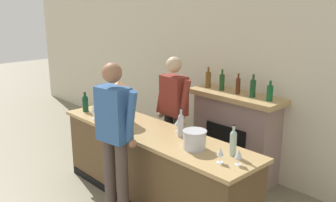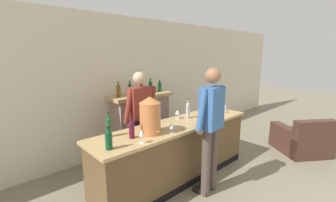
{
  "view_description": "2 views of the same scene",
  "coord_description": "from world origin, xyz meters",
  "px_view_note": "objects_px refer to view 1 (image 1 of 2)",
  "views": [
    {
      "loc": [
        3.13,
        0.3,
        2.46
      ],
      "look_at": [
        -0.1,
        3.32,
        1.25
      ],
      "focal_mm": 40.0,
      "sensor_mm": 36.0,
      "label": 1
    },
    {
      "loc": [
        -2.5,
        0.65,
        2.0
      ],
      "look_at": [
        0.11,
        3.47,
        1.21
      ],
      "focal_mm": 24.0,
      "sensor_mm": 36.0,
      "label": 2
    }
  ],
  "objects_px": {
    "wine_bottle_chardonnay_pale": "(233,142)",
    "wine_glass_by_dispenser": "(239,154)",
    "ice_bucket_steel": "(195,140)",
    "person_bartender": "(174,113)",
    "wine_glass_near_bucket": "(178,122)",
    "potted_plant_corner": "(95,118)",
    "copper_dispenser": "(119,101)",
    "wine_bottle_riesling_slim": "(109,106)",
    "wine_bottle_burgundy_dark": "(85,103)",
    "wine_glass_mid_counter": "(93,110)",
    "fireplace_stone": "(235,134)",
    "wine_bottle_merlot_tall": "(115,99)",
    "wine_bottle_rose_blush": "(181,124)",
    "wine_glass_front_right": "(118,120)",
    "person_customer": "(115,137)",
    "wine_glass_front_left": "(220,152)"
  },
  "relations": [
    {
      "from": "fireplace_stone",
      "to": "wine_bottle_riesling_slim",
      "type": "bearing_deg",
      "value": -129.64
    },
    {
      "from": "wine_bottle_burgundy_dark",
      "to": "wine_glass_mid_counter",
      "type": "xyz_separation_m",
      "value": [
        0.39,
        -0.11,
        0.0
      ]
    },
    {
      "from": "copper_dispenser",
      "to": "ice_bucket_steel",
      "type": "distance_m",
      "value": 1.32
    },
    {
      "from": "wine_glass_near_bucket",
      "to": "wine_glass_front_left",
      "type": "bearing_deg",
      "value": -19.65
    },
    {
      "from": "fireplace_stone",
      "to": "wine_bottle_merlot_tall",
      "type": "xyz_separation_m",
      "value": [
        -1.31,
        -1.1,
        0.46
      ]
    },
    {
      "from": "ice_bucket_steel",
      "to": "person_bartender",
      "type": "bearing_deg",
      "value": 146.89
    },
    {
      "from": "potted_plant_corner",
      "to": "wine_bottle_merlot_tall",
      "type": "relative_size",
      "value": 1.91
    },
    {
      "from": "person_bartender",
      "to": "wine_glass_near_bucket",
      "type": "height_order",
      "value": "person_bartender"
    },
    {
      "from": "copper_dispenser",
      "to": "wine_glass_by_dispenser",
      "type": "height_order",
      "value": "copper_dispenser"
    },
    {
      "from": "person_customer",
      "to": "ice_bucket_steel",
      "type": "height_order",
      "value": "person_customer"
    },
    {
      "from": "wine_bottle_merlot_tall",
      "to": "wine_glass_front_right",
      "type": "xyz_separation_m",
      "value": [
        0.71,
        -0.46,
        -0.05
      ]
    },
    {
      "from": "fireplace_stone",
      "to": "person_bartender",
      "type": "distance_m",
      "value": 0.94
    },
    {
      "from": "person_bartender",
      "to": "wine_glass_front_left",
      "type": "xyz_separation_m",
      "value": [
        1.4,
        -0.72,
        0.08
      ]
    },
    {
      "from": "fireplace_stone",
      "to": "wine_glass_mid_counter",
      "type": "height_order",
      "value": "fireplace_stone"
    },
    {
      "from": "wine_bottle_chardonnay_pale",
      "to": "wine_glass_mid_counter",
      "type": "distance_m",
      "value": 2.02
    },
    {
      "from": "person_bartender",
      "to": "wine_bottle_riesling_slim",
      "type": "distance_m",
      "value": 0.88
    },
    {
      "from": "wine_glass_front_left",
      "to": "ice_bucket_steel",
      "type": "bearing_deg",
      "value": 169.09
    },
    {
      "from": "fireplace_stone",
      "to": "wine_bottle_burgundy_dark",
      "type": "distance_m",
      "value": 2.15
    },
    {
      "from": "wine_bottle_burgundy_dark",
      "to": "wine_bottle_rose_blush",
      "type": "height_order",
      "value": "wine_bottle_rose_blush"
    },
    {
      "from": "wine_bottle_chardonnay_pale",
      "to": "person_customer",
      "type": "bearing_deg",
      "value": -145.33
    },
    {
      "from": "wine_bottle_merlot_tall",
      "to": "fireplace_stone",
      "type": "bearing_deg",
      "value": 39.96
    },
    {
      "from": "wine_bottle_riesling_slim",
      "to": "wine_glass_front_right",
      "type": "bearing_deg",
      "value": -22.35
    },
    {
      "from": "wine_bottle_burgundy_dark",
      "to": "wine_bottle_rose_blush",
      "type": "relative_size",
      "value": 0.8
    },
    {
      "from": "potted_plant_corner",
      "to": "wine_bottle_riesling_slim",
      "type": "distance_m",
      "value": 2.17
    },
    {
      "from": "ice_bucket_steel",
      "to": "wine_glass_by_dispenser",
      "type": "xyz_separation_m",
      "value": [
        0.56,
        0.01,
        0.01
      ]
    },
    {
      "from": "wine_bottle_burgundy_dark",
      "to": "wine_bottle_merlot_tall",
      "type": "height_order",
      "value": "wine_bottle_merlot_tall"
    },
    {
      "from": "person_customer",
      "to": "wine_glass_by_dispenser",
      "type": "height_order",
      "value": "person_customer"
    },
    {
      "from": "ice_bucket_steel",
      "to": "copper_dispenser",
      "type": "bearing_deg",
      "value": -178.87
    },
    {
      "from": "person_customer",
      "to": "wine_bottle_burgundy_dark",
      "type": "relative_size",
      "value": 6.68
    },
    {
      "from": "copper_dispenser",
      "to": "wine_bottle_burgundy_dark",
      "type": "bearing_deg",
      "value": -172.36
    },
    {
      "from": "copper_dispenser",
      "to": "wine_glass_mid_counter",
      "type": "xyz_separation_m",
      "value": [
        -0.29,
        -0.2,
        -0.13
      ]
    },
    {
      "from": "wine_bottle_chardonnay_pale",
      "to": "wine_glass_by_dispenser",
      "type": "bearing_deg",
      "value": -39.76
    },
    {
      "from": "potted_plant_corner",
      "to": "wine_bottle_burgundy_dark",
      "type": "xyz_separation_m",
      "value": [
        1.41,
        -1.02,
        0.79
      ]
    },
    {
      "from": "ice_bucket_steel",
      "to": "wine_glass_front_right",
      "type": "distance_m",
      "value": 1.1
    },
    {
      "from": "fireplace_stone",
      "to": "potted_plant_corner",
      "type": "bearing_deg",
      "value": -171.17
    },
    {
      "from": "wine_bottle_burgundy_dark",
      "to": "copper_dispenser",
      "type": "bearing_deg",
      "value": 7.64
    },
    {
      "from": "copper_dispenser",
      "to": "fireplace_stone",
      "type": "bearing_deg",
      "value": 58.85
    },
    {
      "from": "wine_bottle_merlot_tall",
      "to": "wine_glass_front_left",
      "type": "height_order",
      "value": "wine_bottle_merlot_tall"
    },
    {
      "from": "wine_glass_front_right",
      "to": "fireplace_stone",
      "type": "bearing_deg",
      "value": 68.82
    },
    {
      "from": "person_bartender",
      "to": "wine_glass_front_right",
      "type": "xyz_separation_m",
      "value": [
        -0.09,
        -0.85,
        0.07
      ]
    },
    {
      "from": "copper_dispenser",
      "to": "wine_glass_front_right",
      "type": "relative_size",
      "value": 3.61
    },
    {
      "from": "person_customer",
      "to": "potted_plant_corner",
      "type": "bearing_deg",
      "value": 152.08
    },
    {
      "from": "person_customer",
      "to": "wine_glass_by_dispenser",
      "type": "bearing_deg",
      "value": 25.11
    },
    {
      "from": "person_bartender",
      "to": "wine_glass_front_left",
      "type": "distance_m",
      "value": 1.58
    },
    {
      "from": "person_customer",
      "to": "wine_glass_front_right",
      "type": "xyz_separation_m",
      "value": [
        -0.43,
        0.35,
        0.01
      ]
    },
    {
      "from": "wine_bottle_riesling_slim",
      "to": "wine_glass_front_left",
      "type": "xyz_separation_m",
      "value": [
        2.0,
        -0.08,
        -0.02
      ]
    },
    {
      "from": "wine_bottle_burgundy_dark",
      "to": "wine_glass_front_left",
      "type": "xyz_separation_m",
      "value": [
        2.39,
        0.04,
        -0.02
      ]
    },
    {
      "from": "potted_plant_corner",
      "to": "copper_dispenser",
      "type": "bearing_deg",
      "value": -23.83
    },
    {
      "from": "wine_glass_front_right",
      "to": "wine_glass_near_bucket",
      "type": "distance_m",
      "value": 0.73
    },
    {
      "from": "fireplace_stone",
      "to": "person_bartender",
      "type": "xyz_separation_m",
      "value": [
        -0.52,
        -0.71,
        0.34
      ]
    }
  ]
}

